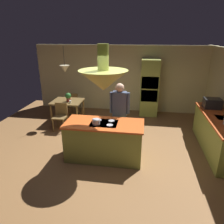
# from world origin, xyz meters

# --- Properties ---
(ground) EXTENTS (8.16, 8.16, 0.00)m
(ground) POSITION_xyz_m (0.00, 0.00, 0.00)
(ground) COLOR olive
(wall_back) EXTENTS (6.80, 0.10, 2.55)m
(wall_back) POSITION_xyz_m (0.00, 3.45, 1.27)
(wall_back) COLOR beige
(wall_back) RESTS_ON ground
(kitchen_island) EXTENTS (1.89, 0.87, 0.96)m
(kitchen_island) POSITION_xyz_m (0.00, -0.20, 0.47)
(kitchen_island) COLOR #939E42
(kitchen_island) RESTS_ON ground
(counter_run_right) EXTENTS (0.73, 2.52, 0.94)m
(counter_run_right) POSITION_xyz_m (2.84, 0.60, 0.48)
(counter_run_right) COLOR #939E42
(counter_run_right) RESTS_ON ground
(oven_tower) EXTENTS (0.66, 0.62, 2.09)m
(oven_tower) POSITION_xyz_m (1.10, 3.04, 1.04)
(oven_tower) COLOR #939E42
(oven_tower) RESTS_ON ground
(dining_table) EXTENTS (1.02, 0.88, 0.76)m
(dining_table) POSITION_xyz_m (-1.70, 1.90, 0.66)
(dining_table) COLOR brown
(dining_table) RESTS_ON ground
(person_at_island) EXTENTS (0.53, 0.23, 1.75)m
(person_at_island) POSITION_xyz_m (0.29, 0.51, 1.01)
(person_at_island) COLOR tan
(person_at_island) RESTS_ON ground
(range_hood) EXTENTS (1.10, 1.10, 1.00)m
(range_hood) POSITION_xyz_m (0.00, -0.20, 1.99)
(range_hood) COLOR #939E42
(pendant_light_over_table) EXTENTS (0.32, 0.32, 0.82)m
(pendant_light_over_table) POSITION_xyz_m (-1.70, 1.90, 1.86)
(pendant_light_over_table) COLOR beige
(chair_facing_island) EXTENTS (0.40, 0.40, 0.87)m
(chair_facing_island) POSITION_xyz_m (-1.70, 1.24, 0.50)
(chair_facing_island) COLOR brown
(chair_facing_island) RESTS_ON ground
(chair_by_back_wall) EXTENTS (0.40, 0.40, 0.87)m
(chair_by_back_wall) POSITION_xyz_m (-1.70, 2.56, 0.50)
(chair_by_back_wall) COLOR brown
(chair_by_back_wall) RESTS_ON ground
(potted_plant_on_table) EXTENTS (0.20, 0.20, 0.30)m
(potted_plant_on_table) POSITION_xyz_m (-1.63, 1.84, 0.93)
(potted_plant_on_table) COLOR #99382D
(potted_plant_on_table) RESTS_ON dining_table
(cup_on_table) EXTENTS (0.07, 0.07, 0.09)m
(cup_on_table) POSITION_xyz_m (-1.51, 1.68, 0.81)
(cup_on_table) COLOR white
(cup_on_table) RESTS_ON dining_table
(microwave_on_counter) EXTENTS (0.46, 0.36, 0.28)m
(microwave_on_counter) POSITION_xyz_m (2.84, 1.34, 1.08)
(microwave_on_counter) COLOR #232326
(microwave_on_counter) RESTS_ON counter_run_right
(cooking_pot_on_cooktop) EXTENTS (0.18, 0.18, 0.12)m
(cooking_pot_on_cooktop) POSITION_xyz_m (-0.16, -0.33, 1.02)
(cooking_pot_on_cooktop) COLOR #B2B2B7
(cooking_pot_on_cooktop) RESTS_ON kitchen_island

